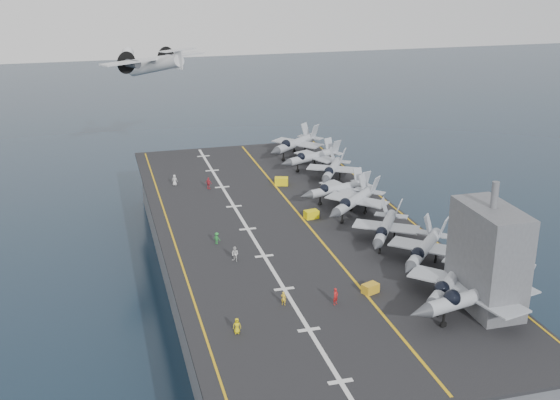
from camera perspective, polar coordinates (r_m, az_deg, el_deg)
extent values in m
plane|color=#142135|center=(108.67, 0.56, -7.16)|extent=(500.00, 500.00, 0.00)
cube|color=#56595E|center=(106.51, 0.57, -4.76)|extent=(36.00, 90.00, 10.00)
cube|color=black|center=(104.47, 0.58, -2.16)|extent=(38.00, 92.00, 0.40)
cube|color=gold|center=(105.18, 2.15, -1.89)|extent=(0.35, 90.00, 0.02)
cube|color=silver|center=(103.03, -2.64, -2.37)|extent=(0.50, 90.00, 0.02)
cube|color=gold|center=(101.42, -8.72, -2.95)|extent=(0.25, 90.00, 0.02)
cube|color=gold|center=(110.53, 9.85, -1.09)|extent=(0.25, 90.00, 0.02)
imported|color=gold|center=(75.96, -3.52, -10.17)|extent=(1.15, 0.85, 1.77)
imported|color=gold|center=(81.38, 0.28, -7.99)|extent=(1.23, 1.14, 1.71)
imported|color=silver|center=(92.37, -3.67, -4.41)|extent=(1.43, 1.45, 2.03)
imported|color=#218831|center=(97.97, -5.16, -3.11)|extent=(1.20, 1.19, 1.69)
imported|color=#BE2A38|center=(120.43, -5.83, 1.37)|extent=(1.47, 1.45, 2.07)
imported|color=silver|center=(123.05, -8.57, 1.61)|extent=(1.31, 1.04, 1.93)
imported|color=#B21919|center=(81.69, 4.55, -7.81)|extent=(1.48, 1.36, 2.05)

